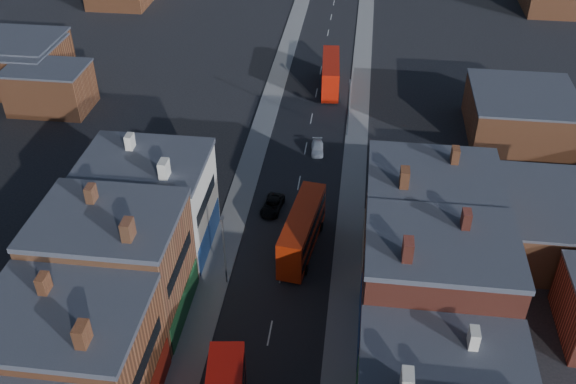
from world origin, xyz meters
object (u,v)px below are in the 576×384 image
(bus_1, at_px, (302,230))
(car_3, at_px, (317,148))
(car_2, at_px, (272,205))
(bus_2, at_px, (331,73))

(bus_1, bearing_deg, car_3, 97.89)
(car_2, bearing_deg, car_3, 80.16)
(bus_2, distance_m, car_2, 31.70)
(bus_1, xyz_separation_m, car_2, (-4.07, 6.42, -1.98))
(bus_1, height_order, car_2, bus_1)
(bus_2, height_order, car_2, bus_2)
(bus_1, relative_size, car_3, 2.98)
(car_3, bearing_deg, car_2, -112.26)
(car_3, bearing_deg, bus_2, 83.68)
(bus_1, relative_size, car_2, 2.54)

